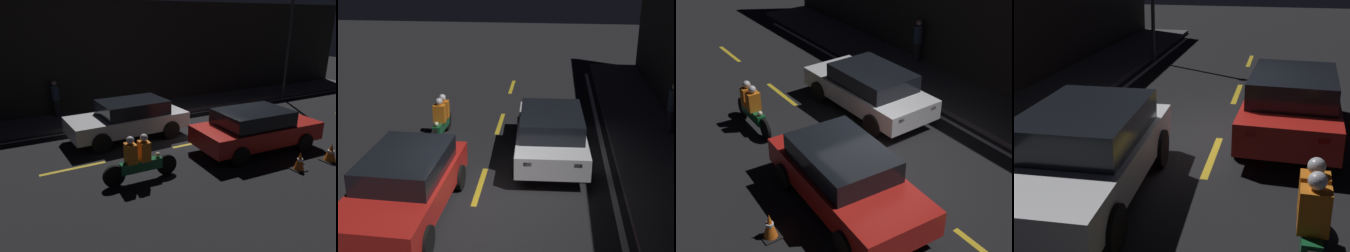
{
  "view_description": "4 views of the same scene",
  "coord_description": "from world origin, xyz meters",
  "views": [
    {
      "loc": [
        -7.32,
        -9.36,
        4.42
      ],
      "look_at": [
        -2.53,
        -0.59,
        1.07
      ],
      "focal_mm": 35.0,
      "sensor_mm": 36.0,
      "label": 1
    },
    {
      "loc": [
        9.4,
        1.74,
        5.7
      ],
      "look_at": [
        -2.96,
        0.46,
        0.91
      ],
      "focal_mm": 50.0,
      "sensor_mm": 36.0,
      "label": 2
    },
    {
      "loc": [
        7.43,
        -6.25,
        6.94
      ],
      "look_at": [
        -1.19,
        -0.38,
        0.93
      ],
      "focal_mm": 50.0,
      "sensor_mm": 36.0,
      "label": 3
    },
    {
      "loc": [
        -9.21,
        -1.2,
        3.64
      ],
      "look_at": [
        -1.57,
        0.48,
        0.8
      ],
      "focal_mm": 50.0,
      "sensor_mm": 36.0,
      "label": 4
    }
  ],
  "objects": [
    {
      "name": "raised_curb",
      "position": [
        0.0,
        4.7,
        0.08
      ],
      "size": [
        28.0,
        2.25,
        0.15
      ],
      "color": "#4C4C4F",
      "rests_on": "ground"
    },
    {
      "name": "lane_dash_b",
      "position": [
        -5.5,
        0.0,
        0.0
      ],
      "size": [
        2.0,
        0.14,
        0.01
      ],
      "color": "gold",
      "rests_on": "ground"
    },
    {
      "name": "ground_plane",
      "position": [
        0.0,
        0.0,
        0.0
      ],
      "size": [
        56.0,
        56.0,
        0.0
      ],
      "primitive_type": "plane",
      "color": "black"
    },
    {
      "name": "street_lamp",
      "position": [
        7.06,
        3.42,
        3.24
      ],
      "size": [
        0.28,
        0.28,
        5.76
      ],
      "color": "#333338",
      "rests_on": "ground"
    },
    {
      "name": "lane_dash_c",
      "position": [
        -1.0,
        0.0,
        0.0
      ],
      "size": [
        2.0,
        0.14,
        0.01
      ],
      "color": "gold",
      "rests_on": "ground"
    },
    {
      "name": "motorcycle",
      "position": [
        -4.04,
        -1.68,
        0.65
      ],
      "size": [
        2.23,
        0.38,
        1.38
      ],
      "rotation": [
        0.0,
        0.0,
        -0.02
      ],
      "color": "black",
      "rests_on": "ground"
    },
    {
      "name": "pedestrian",
      "position": [
        -4.9,
        5.52,
        0.97
      ],
      "size": [
        0.34,
        0.34,
        1.6
      ],
      "color": "black",
      "rests_on": "raised_curb"
    },
    {
      "name": "building_front",
      "position": [
        0.0,
        5.98,
        2.58
      ],
      "size": [
        28.0,
        0.3,
        5.16
      ],
      "color": "black",
      "rests_on": "ground"
    },
    {
      "name": "traffic_cone_near",
      "position": [
        0.47,
        -3.38,
        0.29
      ],
      "size": [
        0.4,
        0.4,
        0.6
      ],
      "color": "black",
      "rests_on": "ground"
    },
    {
      "name": "taxi_red",
      "position": [
        0.44,
        -1.45,
        0.77
      ],
      "size": [
        4.47,
        2.15,
        1.44
      ],
      "rotation": [
        0.0,
        0.0,
        -0.04
      ],
      "color": "red",
      "rests_on": "ground"
    },
    {
      "name": "lane_solid_kerb",
      "position": [
        0.0,
        3.32,
        0.0
      ],
      "size": [
        25.2,
        0.14,
        0.01
      ],
      "color": "silver",
      "rests_on": "ground"
    },
    {
      "name": "traffic_cone_mid",
      "position": [
        1.88,
        -3.4,
        0.29
      ],
      "size": [
        0.49,
        0.49,
        0.59
      ],
      "color": "black",
      "rests_on": "ground"
    },
    {
      "name": "lane_dash_d",
      "position": [
        3.5,
        0.0,
        0.0
      ],
      "size": [
        2.0,
        0.14,
        0.01
      ],
      "color": "gold",
      "rests_on": "ground"
    },
    {
      "name": "sedan_white",
      "position": [
        -2.93,
        1.74,
        0.78
      ],
      "size": [
        4.49,
        2.13,
        1.44
      ],
      "rotation": [
        0.0,
        0.0,
        3.18
      ],
      "color": "silver",
      "rests_on": "ground"
    }
  ]
}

